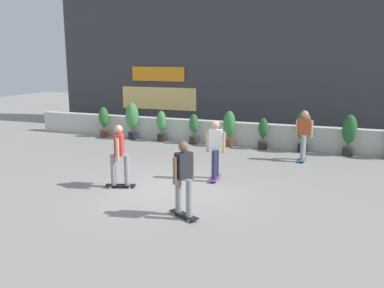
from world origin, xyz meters
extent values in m
plane|color=gray|center=(0.00, 0.00, 0.00)|extent=(48.00, 48.00, 0.00)
cube|color=beige|center=(0.00, 6.00, 0.45)|extent=(18.00, 0.40, 0.90)
cube|color=#38383D|center=(0.00, 10.00, 3.25)|extent=(20.00, 2.00, 6.50)
cube|color=orange|center=(-4.59, 8.96, 2.60)|extent=(2.80, 0.08, 0.70)
cube|color=#F2CC72|center=(-4.59, 8.97, 1.40)|extent=(4.00, 0.06, 1.10)
cylinder|color=brown|center=(-5.61, 5.55, 0.15)|extent=(0.36, 0.36, 0.30)
cylinder|color=brown|center=(-5.61, 5.55, 0.38)|extent=(0.06, 0.06, 0.15)
ellipsoid|color=#2D6B33|center=(-5.61, 5.55, 0.88)|extent=(0.42, 0.42, 0.86)
cylinder|color=black|center=(-4.22, 5.55, 0.15)|extent=(0.36, 0.36, 0.30)
cylinder|color=brown|center=(-4.22, 5.55, 0.38)|extent=(0.06, 0.06, 0.15)
ellipsoid|color=#428C47|center=(-4.22, 5.55, 1.00)|extent=(0.54, 0.54, 1.10)
cylinder|color=black|center=(-2.87, 5.55, 0.15)|extent=(0.36, 0.36, 0.30)
cylinder|color=brown|center=(-2.87, 5.55, 0.38)|extent=(0.06, 0.06, 0.15)
ellipsoid|color=#428C47|center=(-2.87, 5.55, 0.86)|extent=(0.40, 0.40, 0.81)
cylinder|color=#2D2823|center=(-1.44, 5.55, 0.15)|extent=(0.36, 0.36, 0.30)
cylinder|color=brown|center=(-1.44, 5.55, 0.38)|extent=(0.06, 0.06, 0.15)
ellipsoid|color=#2D6B33|center=(-1.44, 5.55, 0.83)|extent=(0.37, 0.37, 0.75)
cylinder|color=brown|center=(0.02, 5.55, 0.15)|extent=(0.36, 0.36, 0.30)
cylinder|color=brown|center=(0.02, 5.55, 0.38)|extent=(0.06, 0.06, 0.15)
ellipsoid|color=#387F3D|center=(0.02, 5.55, 0.92)|extent=(0.46, 0.46, 0.95)
cylinder|color=#2D2823|center=(1.34, 5.55, 0.15)|extent=(0.36, 0.36, 0.30)
cylinder|color=brown|center=(1.34, 5.55, 0.38)|extent=(0.06, 0.06, 0.15)
ellipsoid|color=#235B2D|center=(1.34, 5.55, 0.82)|extent=(0.36, 0.36, 0.74)
cylinder|color=black|center=(2.80, 5.55, 0.15)|extent=(0.36, 0.36, 0.30)
cylinder|color=brown|center=(2.80, 5.55, 0.38)|extent=(0.06, 0.06, 0.15)
ellipsoid|color=#2D6B33|center=(2.80, 5.55, 1.00)|extent=(0.54, 0.54, 1.10)
cylinder|color=#2D2823|center=(4.37, 5.55, 0.15)|extent=(0.36, 0.36, 0.30)
cylinder|color=brown|center=(4.37, 5.55, 0.38)|extent=(0.06, 0.06, 0.15)
ellipsoid|color=#235B2D|center=(4.37, 5.55, 0.96)|extent=(0.50, 0.50, 1.02)
cube|color=black|center=(-1.31, -0.47, 0.07)|extent=(0.82, 0.45, 0.02)
cylinder|color=silver|center=(-1.09, -0.31, 0.03)|extent=(0.06, 0.05, 0.06)
cylinder|color=silver|center=(-1.03, -0.46, 0.03)|extent=(0.06, 0.05, 0.06)
cylinder|color=silver|center=(-1.58, -0.48, 0.03)|extent=(0.06, 0.05, 0.06)
cylinder|color=silver|center=(-1.52, -0.63, 0.03)|extent=(0.06, 0.05, 0.06)
cylinder|color=gray|center=(-1.14, -0.41, 0.49)|extent=(0.14, 0.14, 0.82)
cylinder|color=gray|center=(-1.48, -0.53, 0.49)|extent=(0.14, 0.14, 0.82)
cube|color=red|center=(-1.31, -0.47, 1.18)|extent=(0.31, 0.41, 0.56)
sphere|color=tan|center=(-1.31, -0.47, 1.59)|extent=(0.22, 0.22, 0.22)
cylinder|color=tan|center=(-1.38, -0.24, 1.10)|extent=(0.09, 0.09, 0.58)
cylinder|color=tan|center=(-1.23, -0.69, 1.10)|extent=(0.09, 0.09, 0.58)
cube|color=#72338C|center=(0.85, 1.10, 0.07)|extent=(0.29, 0.82, 0.02)
cylinder|color=silver|center=(0.75, 1.35, 0.03)|extent=(0.04, 0.06, 0.06)
cylinder|color=silver|center=(0.90, 1.37, 0.03)|extent=(0.04, 0.06, 0.06)
cylinder|color=silver|center=(0.80, 0.83, 0.03)|extent=(0.04, 0.06, 0.06)
cylinder|color=silver|center=(0.96, 0.85, 0.03)|extent=(0.04, 0.06, 0.06)
cylinder|color=#282D4C|center=(0.83, 1.28, 0.49)|extent=(0.14, 0.14, 0.82)
cylinder|color=#282D4C|center=(0.87, 0.92, 0.49)|extent=(0.14, 0.14, 0.82)
cube|color=white|center=(0.85, 1.10, 1.18)|extent=(0.38, 0.24, 0.56)
sphere|color=tan|center=(0.85, 1.10, 1.59)|extent=(0.22, 0.22, 0.22)
cylinder|color=tan|center=(0.62, 1.08, 1.10)|extent=(0.09, 0.09, 0.58)
cylinder|color=tan|center=(1.09, 1.13, 1.10)|extent=(0.09, 0.09, 0.58)
cube|color=#266699|center=(2.95, 4.23, 0.07)|extent=(0.21, 0.80, 0.02)
cylinder|color=silver|center=(2.87, 4.49, 0.03)|extent=(0.03, 0.06, 0.06)
cylinder|color=silver|center=(3.03, 4.49, 0.03)|extent=(0.03, 0.06, 0.06)
cylinder|color=silver|center=(2.87, 3.97, 0.03)|extent=(0.03, 0.06, 0.06)
cylinder|color=silver|center=(3.03, 3.97, 0.03)|extent=(0.03, 0.06, 0.06)
cylinder|color=gray|center=(2.95, 4.41, 0.49)|extent=(0.14, 0.14, 0.82)
cylinder|color=gray|center=(2.95, 4.05, 0.49)|extent=(0.14, 0.14, 0.82)
cube|color=#B24C26|center=(2.95, 4.23, 1.18)|extent=(0.36, 0.20, 0.56)
sphere|color=tan|center=(2.95, 4.23, 1.59)|extent=(0.22, 0.22, 0.22)
cylinder|color=tan|center=(2.71, 4.23, 1.10)|extent=(0.09, 0.09, 0.58)
cylinder|color=tan|center=(3.18, 4.23, 1.10)|extent=(0.09, 0.09, 0.58)
cube|color=black|center=(1.06, -1.82, 0.07)|extent=(0.80, 0.56, 0.02)
cylinder|color=silver|center=(0.79, -1.76, 0.03)|extent=(0.06, 0.05, 0.06)
cylinder|color=silver|center=(0.87, -1.62, 0.03)|extent=(0.06, 0.05, 0.06)
cylinder|color=silver|center=(1.25, -2.01, 0.03)|extent=(0.06, 0.05, 0.06)
cylinder|color=silver|center=(1.32, -1.87, 0.03)|extent=(0.06, 0.05, 0.06)
cylinder|color=gray|center=(0.90, -1.73, 0.49)|extent=(0.14, 0.14, 0.82)
cylinder|color=gray|center=(1.21, -1.90, 0.49)|extent=(0.14, 0.14, 0.82)
cube|color=#262628|center=(1.06, -1.82, 1.18)|extent=(0.35, 0.41, 0.56)
sphere|color=brown|center=(1.06, -1.82, 1.59)|extent=(0.22, 0.22, 0.22)
cylinder|color=brown|center=(0.94, -2.02, 1.10)|extent=(0.09, 0.09, 0.58)
cylinder|color=brown|center=(1.17, -1.61, 1.10)|extent=(0.09, 0.09, 0.58)
camera|label=1|loc=(4.21, -9.69, 3.44)|focal=38.65mm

